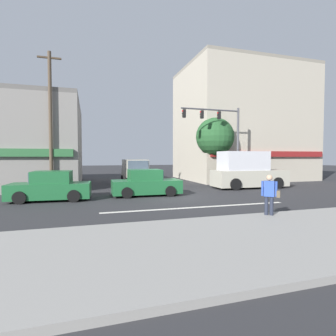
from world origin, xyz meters
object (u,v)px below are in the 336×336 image
(sedan_waiting_far, at_px, (51,187))
(van_crossing_rightbound, at_px, (135,173))
(box_truck_approaching_near, at_px, (247,171))
(pedestrian_foreground_with_bag, at_px, (270,194))
(sedan_parked_curbside, at_px, (146,184))
(street_tree, at_px, (215,137))
(utility_pole_far_right, at_px, (223,136))
(traffic_light_mast, at_px, (223,132))
(utility_pole_near_left, at_px, (51,121))

(sedan_waiting_far, bearing_deg, van_crossing_rightbound, 50.07)
(box_truck_approaching_near, xyz_separation_m, pedestrian_foreground_with_bag, (-4.93, -8.86, -0.30))
(sedan_waiting_far, bearing_deg, sedan_parked_curbside, 3.46)
(van_crossing_rightbound, distance_m, pedestrian_foreground_with_bag, 14.09)
(street_tree, bearing_deg, sedan_waiting_far, -157.91)
(utility_pole_far_right, height_order, sedan_waiting_far, utility_pole_far_right)
(utility_pole_far_right, height_order, box_truck_approaching_near, utility_pole_far_right)
(traffic_light_mast, xyz_separation_m, sedan_parked_curbside, (-6.77, -2.87, -3.59))
(street_tree, xyz_separation_m, van_crossing_rightbound, (-6.48, 1.90, -3.02))
(sedan_waiting_far, relative_size, pedestrian_foreground_with_bag, 2.52)
(box_truck_approaching_near, xyz_separation_m, van_crossing_rightbound, (-7.59, 4.98, -0.25))
(street_tree, distance_m, box_truck_approaching_near, 4.29)
(traffic_light_mast, distance_m, sedan_parked_curbside, 8.18)
(traffic_light_mast, xyz_separation_m, sedan_waiting_far, (-12.03, -3.18, -3.59))
(street_tree, xyz_separation_m, sedan_parked_curbside, (-6.96, -4.64, -3.31))
(box_truck_approaching_near, bearing_deg, traffic_light_mast, 134.93)
(traffic_light_mast, relative_size, van_crossing_rightbound, 1.35)
(traffic_light_mast, bearing_deg, sedan_waiting_far, -165.18)
(van_crossing_rightbound, bearing_deg, street_tree, -16.34)
(street_tree, height_order, utility_pole_near_left, utility_pole_near_left)
(van_crossing_rightbound, bearing_deg, pedestrian_foreground_with_bag, -79.12)
(utility_pole_far_right, relative_size, van_crossing_rightbound, 1.83)
(street_tree, bearing_deg, utility_pole_far_right, 51.34)
(box_truck_approaching_near, relative_size, van_crossing_rightbound, 1.23)
(street_tree, xyz_separation_m, sedan_waiting_far, (-12.22, -4.96, -3.31))
(sedan_waiting_far, height_order, pedestrian_foreground_with_bag, pedestrian_foreground_with_bag)
(traffic_light_mast, height_order, sedan_parked_curbside, traffic_light_mast)
(street_tree, xyz_separation_m, traffic_light_mast, (-0.19, -1.78, 0.28))
(street_tree, bearing_deg, utility_pole_near_left, -170.58)
(utility_pole_near_left, height_order, box_truck_approaching_near, utility_pole_near_left)
(box_truck_approaching_near, xyz_separation_m, sedan_waiting_far, (-13.33, -1.88, -0.54))
(utility_pole_far_right, distance_m, traffic_light_mast, 5.56)
(street_tree, relative_size, pedestrian_foreground_with_bag, 3.39)
(pedestrian_foreground_with_bag, bearing_deg, sedan_waiting_far, 140.28)
(sedan_parked_curbside, relative_size, van_crossing_rightbound, 0.90)
(sedan_parked_curbside, xyz_separation_m, pedestrian_foreground_with_bag, (3.14, -7.30, 0.24))
(traffic_light_mast, distance_m, box_truck_approaching_near, 3.56)
(traffic_light_mast, xyz_separation_m, box_truck_approaching_near, (1.30, -1.31, -3.05))
(utility_pole_far_right, xyz_separation_m, van_crossing_rightbound, (-8.96, -1.20, -3.35))
(utility_pole_near_left, bearing_deg, pedestrian_foreground_with_bag, -48.52)
(box_truck_approaching_near, distance_m, van_crossing_rightbound, 9.09)
(utility_pole_far_right, xyz_separation_m, pedestrian_foreground_with_bag, (-6.30, -15.04, -3.41))
(box_truck_approaching_near, bearing_deg, sedan_parked_curbside, -169.07)
(traffic_light_mast, height_order, sedan_waiting_far, traffic_light_mast)
(traffic_light_mast, bearing_deg, utility_pole_far_right, 61.31)
(traffic_light_mast, height_order, box_truck_approaching_near, traffic_light_mast)
(van_crossing_rightbound, bearing_deg, utility_pole_far_right, 7.63)
(utility_pole_near_left, bearing_deg, traffic_light_mast, 1.41)
(sedan_waiting_far, bearing_deg, pedestrian_foreground_with_bag, -39.72)
(street_tree, distance_m, van_crossing_rightbound, 7.39)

